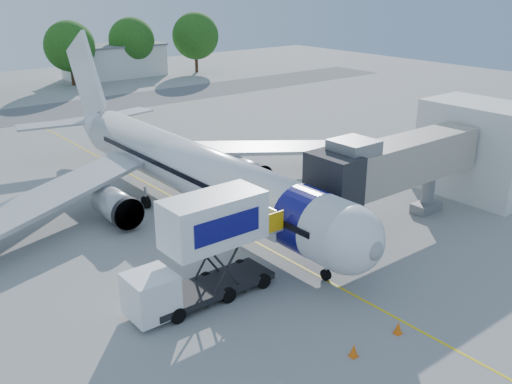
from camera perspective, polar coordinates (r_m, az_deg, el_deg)
ground at (r=38.26m, az=-3.18°, el=-3.32°), size 160.00×160.00×0.00m
guidance_line at (r=38.26m, az=-3.18°, el=-3.31°), size 0.15×70.00×0.01m
taxiway_strip at (r=75.05m, az=-22.37°, el=7.08°), size 120.00×10.00×0.01m
aircraft at (r=40.43m, az=-6.67°, el=2.37°), size 34.17×37.73×11.35m
jet_bridge at (r=37.20m, az=13.21°, el=2.60°), size 13.90×3.20×6.60m
terminal_stub at (r=45.88m, az=21.40°, el=3.99°), size 5.00×8.00×7.00m
catering_hiloader at (r=28.65m, az=-5.32°, el=-5.84°), size 8.50×2.44×5.50m
ground_tug at (r=27.46m, az=20.08°, el=-13.47°), size 3.41×2.37×1.24m
safety_cone_a at (r=27.88m, az=14.03°, el=-13.04°), size 0.40×0.40×0.63m
safety_cone_b at (r=26.04m, az=9.75°, el=-15.35°), size 0.39×0.39×0.62m
outbuilding_right at (r=100.77m, az=-13.92°, el=12.62°), size 16.40×7.40×5.30m
tree_e at (r=93.79m, az=-18.14°, el=13.69°), size 7.67×7.67×9.78m
tree_f at (r=100.72m, az=-12.33°, el=14.59°), size 7.61×7.61×9.70m
tree_g at (r=103.29m, az=-6.07°, el=15.26°), size 8.06×8.06×10.27m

